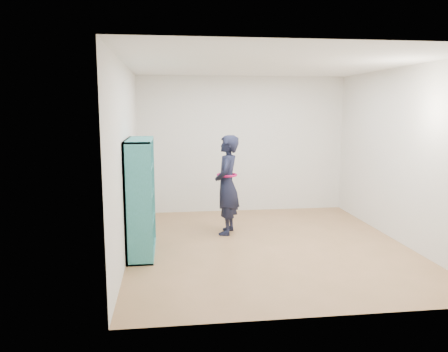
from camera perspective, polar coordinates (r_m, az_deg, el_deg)
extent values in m
plane|color=olive|center=(6.54, 5.72, -8.98)|extent=(4.50, 4.50, 0.00)
plane|color=white|center=(6.26, 6.10, 14.32)|extent=(4.50, 4.50, 0.00)
cube|color=silver|center=(6.13, -12.64, 2.09)|extent=(0.02, 4.50, 2.60)
cube|color=silver|center=(7.00, 22.06, 2.48)|extent=(0.02, 4.50, 2.60)
cube|color=silver|center=(8.46, 2.41, 4.12)|extent=(4.00, 0.02, 2.60)
cube|color=silver|center=(4.13, 13.05, -1.14)|extent=(4.00, 0.02, 2.60)
cube|color=#287F76|center=(5.58, -11.15, -3.78)|extent=(0.35, 0.02, 1.59)
cube|color=#287F76|center=(6.73, -10.52, -1.62)|extent=(0.35, 0.02, 1.59)
cube|color=#287F76|center=(6.35, -10.60, -9.52)|extent=(0.35, 1.19, 0.02)
cube|color=#287F76|center=(6.05, -11.02, 4.67)|extent=(0.35, 1.19, 0.02)
cube|color=#287F76|center=(6.17, -12.30, -2.63)|extent=(0.02, 1.19, 1.59)
cube|color=#287F76|center=(5.97, -10.91, -2.96)|extent=(0.32, 0.02, 1.54)
cube|color=#287F76|center=(6.34, -10.71, -2.26)|extent=(0.32, 0.02, 1.54)
cube|color=#287F76|center=(6.24, -10.70, -6.06)|extent=(0.32, 1.14, 0.02)
cube|color=#287F76|center=(6.15, -10.81, -2.60)|extent=(0.32, 1.14, 0.02)
cube|color=#287F76|center=(6.09, -10.91, 0.95)|extent=(0.32, 1.14, 0.02)
cube|color=beige|center=(5.97, -10.62, -10.21)|extent=(0.22, 0.14, 0.06)
cube|color=black|center=(5.79, -10.68, -6.06)|extent=(0.18, 0.16, 0.21)
cube|color=maroon|center=(5.70, -10.80, -2.16)|extent=(0.18, 0.16, 0.24)
cube|color=silver|center=(5.70, -10.96, 0.96)|extent=(0.22, 0.14, 0.08)
cube|color=navy|center=(6.26, -10.39, -8.57)|extent=(0.18, 0.16, 0.21)
cube|color=brown|center=(6.15, -10.49, -5.06)|extent=(0.18, 0.16, 0.23)
cube|color=#BFB28C|center=(6.14, -10.64, -2.12)|extent=(0.22, 0.14, 0.08)
cube|color=#26594C|center=(6.01, -10.70, 2.12)|extent=(0.18, 0.16, 0.24)
cube|color=beige|center=(6.62, -10.22, -7.51)|extent=(0.18, 0.16, 0.23)
cube|color=black|center=(6.59, -10.36, -4.89)|extent=(0.22, 0.14, 0.06)
cube|color=maroon|center=(6.45, -10.41, -0.99)|extent=(0.18, 0.16, 0.22)
cube|color=silver|center=(6.39, -10.51, 2.60)|extent=(0.18, 0.16, 0.26)
imported|color=black|center=(6.93, 0.39, -1.18)|extent=(0.53, 0.66, 1.58)
torus|color=#AD0D4A|center=(6.90, 0.39, 0.14)|extent=(0.41, 0.41, 0.04)
cube|color=silver|center=(7.01, -0.67, -0.19)|extent=(0.04, 0.11, 0.14)
cube|color=black|center=(7.01, -0.67, -0.19)|extent=(0.04, 0.11, 0.14)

